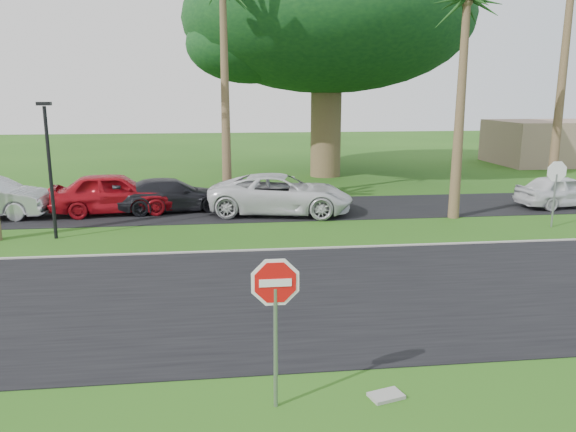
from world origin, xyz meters
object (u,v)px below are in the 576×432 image
(stop_sign_far, at_px, (556,180))
(car_pickup, at_px, (562,191))
(car_minivan, at_px, (281,194))
(car_red, at_px, (115,193))
(stop_sign_near, at_px, (275,302))
(car_dark, at_px, (172,195))

(stop_sign_far, height_order, car_pickup, stop_sign_far)
(stop_sign_far, relative_size, car_minivan, 0.44)
(stop_sign_far, relative_size, car_red, 0.52)
(car_minivan, bearing_deg, stop_sign_near, -175.82)
(car_red, relative_size, car_minivan, 0.86)
(stop_sign_far, relative_size, car_dark, 0.55)
(stop_sign_far, relative_size, car_pickup, 0.64)
(stop_sign_far, height_order, car_minivan, stop_sign_far)
(car_dark, relative_size, car_minivan, 0.80)
(car_dark, height_order, car_pickup, car_pickup)
(car_dark, height_order, car_minivan, car_minivan)
(stop_sign_near, distance_m, stop_sign_far, 15.91)
(car_red, relative_size, car_dark, 1.07)
(stop_sign_far, xyz_separation_m, car_red, (-16.65, 4.41, -0.91))
(stop_sign_near, relative_size, car_pickup, 0.64)
(stop_sign_far, bearing_deg, car_red, -14.82)
(stop_sign_near, bearing_deg, car_pickup, 45.79)
(stop_sign_far, bearing_deg, stop_sign_near, 43.73)
(stop_sign_near, xyz_separation_m, stop_sign_far, (11.50, 11.00, 0.00))
(stop_sign_near, xyz_separation_m, car_dark, (-2.87, 15.65, -1.09))
(stop_sign_near, xyz_separation_m, car_minivan, (1.68, 14.56, -0.95))
(car_red, distance_m, car_pickup, 19.27)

